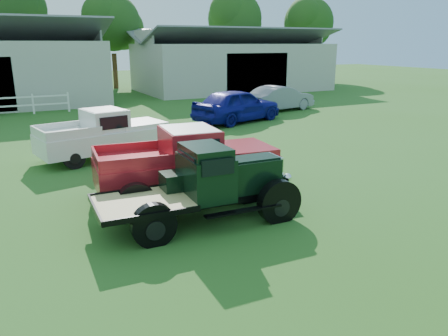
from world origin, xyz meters
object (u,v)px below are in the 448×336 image
red_pickup (187,161)px  white_pickup (103,134)px  misc_car_grey (280,98)px  vintage_flatbed (202,185)px  misc_car_blue (237,105)px

red_pickup → white_pickup: 5.17m
white_pickup → misc_car_grey: 14.10m
red_pickup → white_pickup: red_pickup is taller
vintage_flatbed → white_pickup: 7.16m
misc_car_grey → white_pickup: bearing=108.2°
white_pickup → misc_car_grey: size_ratio=1.03×
white_pickup → misc_car_grey: (12.31, 6.87, -0.11)m
vintage_flatbed → white_pickup: (-0.77, 7.12, -0.04)m
vintage_flatbed → red_pickup: 2.15m
red_pickup → misc_car_blue: 11.65m
vintage_flatbed → misc_car_grey: (11.54, 13.99, -0.16)m
misc_car_grey → vintage_flatbed: bearing=129.5°
misc_car_blue → white_pickup: bearing=102.2°
vintage_flatbed → white_pickup: size_ratio=0.97×
red_pickup → white_pickup: bearing=108.9°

